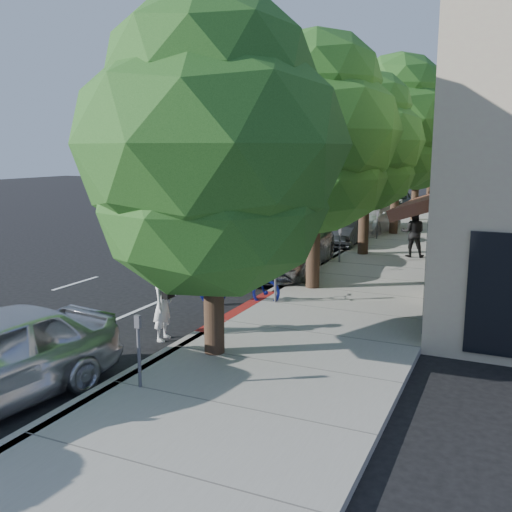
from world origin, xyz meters
The scene contains 17 objects.
ground centered at (0.00, 0.00, 0.00)m, with size 120.00×120.00×0.00m, color black.
sidewalk centered at (2.30, 8.00, 0.07)m, with size 4.60×56.00×0.15m, color gray.
curb centered at (0.00, 8.00, 0.07)m, with size 0.30×56.00×0.15m, color #9E998E.
curb_red_segment centered at (0.00, 1.00, 0.07)m, with size 0.32×4.00×0.15m, color maroon.
street_tree_0 centered at (0.90, -2.00, 4.11)m, with size 5.19×5.19×6.99m.
street_tree_1 centered at (0.90, 4.00, 4.51)m, with size 4.82×4.82×7.41m.
street_tree_2 centered at (0.90, 10.00, 4.33)m, with size 4.33×4.33×7.03m.
street_tree_3 centered at (0.90, 16.00, 5.28)m, with size 5.20×5.20×8.53m.
street_tree_4 centered at (0.90, 22.00, 4.35)m, with size 4.17×4.17×7.01m.
street_tree_5 centered at (0.90, 28.00, 4.72)m, with size 5.13×5.13×7.78m.
cyclist centered at (-0.70, -1.40, 0.80)m, with size 0.58×0.38×1.60m, color white.
bicycle centered at (-0.40, 1.78, 0.57)m, with size 0.76×2.17×1.14m, color navy.
silver_suv centered at (-1.00, 6.23, 0.83)m, with size 2.75×5.95×1.65m, color #A1A2A6.
dark_sedan centered at (-0.62, 12.36, 0.68)m, with size 1.44×4.12×1.36m, color #222528.
white_pickup centered at (-0.50, 16.63, 0.80)m, with size 2.24×5.50×1.60m, color silver.
dark_suv_far centered at (-1.15, 26.69, 0.79)m, with size 1.86×4.61×1.57m, color black.
pedestrian centered at (2.75, 10.12, 1.07)m, with size 0.89×0.69×1.83m, color black.
Camera 1 is at (6.11, -11.48, 4.12)m, focal length 40.00 mm.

